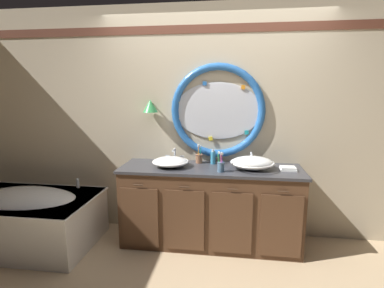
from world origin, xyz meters
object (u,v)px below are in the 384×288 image
at_px(toothbrush_holder_right, 221,166).
at_px(folded_hand_towel, 288,169).
at_px(bathtub, 26,216).
at_px(soap_dispenser, 213,157).
at_px(sink_basin_right, 252,163).
at_px(sink_basin_left, 171,162).
at_px(toothbrush_holder_left, 199,158).

bearing_deg(toothbrush_holder_right, folded_hand_towel, 12.03).
bearing_deg(bathtub, soap_dispenser, 12.99).
relative_size(sink_basin_right, folded_hand_towel, 2.80).
bearing_deg(folded_hand_towel, sink_basin_left, -179.43).
relative_size(sink_basin_left, folded_hand_towel, 2.43).
xyz_separation_m(soap_dispenser, folded_hand_towel, (0.78, -0.17, -0.06)).
xyz_separation_m(sink_basin_right, folded_hand_towel, (0.36, 0.01, -0.05)).
height_order(sink_basin_right, folded_hand_towel, sink_basin_right).
relative_size(bathtub, toothbrush_holder_left, 6.99).
bearing_deg(toothbrush_holder_left, folded_hand_towel, -11.30).
height_order(sink_basin_left, sink_basin_right, sink_basin_right).
bearing_deg(toothbrush_holder_right, toothbrush_holder_left, 127.98).
xyz_separation_m(sink_basin_left, toothbrush_holder_left, (0.28, 0.20, 0.01)).
xyz_separation_m(sink_basin_right, soap_dispenser, (-0.42, 0.18, 0.00)).
bearing_deg(soap_dispenser, sink_basin_left, -158.27).
height_order(toothbrush_holder_right, soap_dispenser, toothbrush_holder_right).
relative_size(bathtub, sink_basin_left, 3.79).
bearing_deg(sink_basin_left, soap_dispenser, 21.73).
relative_size(soap_dispenser, folded_hand_towel, 1.04).
height_order(toothbrush_holder_left, folded_hand_towel, toothbrush_holder_left).
relative_size(toothbrush_holder_left, toothbrush_holder_right, 1.01).
bearing_deg(folded_hand_towel, soap_dispenser, 168.04).
bearing_deg(sink_basin_right, soap_dispenser, 157.01).
height_order(sink_basin_left, soap_dispenser, soap_dispenser).
bearing_deg(toothbrush_holder_right, sink_basin_right, 22.67).
xyz_separation_m(bathtub, soap_dispenser, (1.99, 0.46, 0.61)).
bearing_deg(sink_basin_left, folded_hand_towel, 0.57).
height_order(bathtub, toothbrush_holder_right, toothbrush_holder_right).
relative_size(sink_basin_left, toothbrush_holder_left, 1.84).
distance_m(bathtub, soap_dispenser, 2.14).
distance_m(sink_basin_left, toothbrush_holder_left, 0.35).
xyz_separation_m(bathtub, sink_basin_right, (2.41, 0.28, 0.61)).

